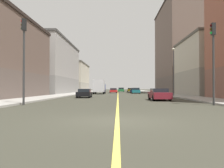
{
  "coord_description": "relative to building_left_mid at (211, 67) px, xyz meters",
  "views": [
    {
      "loc": [
        0.03,
        -9.45,
        1.32
      ],
      "look_at": [
        -0.97,
        29.03,
        1.94
      ],
      "focal_mm": 37.8,
      "sensor_mm": 36.0,
      "label": 1
    }
  ],
  "objects": [
    {
      "name": "ground_plane",
      "position": [
        -15.89,
        -31.1,
        -4.91
      ],
      "size": [
        400.0,
        400.0,
        0.0
      ],
      "primitive_type": "plane",
      "color": "#37372C",
      "rests_on": "ground"
    },
    {
      "name": "sidewalk_left",
      "position": [
        -6.4,
        17.9,
        -4.83
      ],
      "size": [
        3.8,
        168.0,
        0.15
      ],
      "primitive_type": "cube",
      "color": "#9E9B93",
      "rests_on": "ground"
    },
    {
      "name": "sidewalk_right",
      "position": [
        -25.38,
        17.9,
        -4.83
      ],
      "size": [
        3.8,
        168.0,
        0.15
      ],
      "primitive_type": "cube",
      "color": "#9E9B93",
      "rests_on": "ground"
    },
    {
      "name": "lane_center_stripe",
      "position": [
        -15.89,
        17.9,
        -4.9
      ],
      "size": [
        0.16,
        154.0,
        0.01
      ],
      "primitive_type": "cube",
      "color": "#E5D14C",
      "rests_on": "ground"
    },
    {
      "name": "building_left_mid",
      "position": [
        0.0,
        0.0,
        0.0
      ],
      "size": [
        9.3,
        14.98,
        9.8
      ],
      "color": "#9D9688",
      "rests_on": "ground"
    },
    {
      "name": "building_left_far",
      "position": [
        0.0,
        20.52,
        6.37
      ],
      "size": [
        9.3,
        23.46,
        22.54
      ],
      "color": "brown",
      "rests_on": "ground"
    },
    {
      "name": "building_right_midblock",
      "position": [
        -31.78,
        14.74,
        1.2
      ],
      "size": [
        9.3,
        25.81,
        12.2
      ],
      "color": "gray",
      "rests_on": "ground"
    },
    {
      "name": "building_right_distant",
      "position": [
        -31.78,
        41.6,
        0.02
      ],
      "size": [
        9.3,
        21.05,
        9.84
      ],
      "color": "#9D9688",
      "rests_on": "ground"
    },
    {
      "name": "traffic_light_left_near",
      "position": [
        -8.72,
        -22.74,
        -0.92
      ],
      "size": [
        0.4,
        0.32,
        6.19
      ],
      "color": "#2D2D2D",
      "rests_on": "ground"
    },
    {
      "name": "traffic_light_right_near",
      "position": [
        -23.09,
        -22.74,
        -0.67
      ],
      "size": [
        0.4,
        0.32,
        6.62
      ],
      "color": "#2D2D2D",
      "rests_on": "ground"
    },
    {
      "name": "street_lamp_left_near",
      "position": [
        -7.7,
        -5.73,
        -0.49
      ],
      "size": [
        0.36,
        0.36,
        7.04
      ],
      "color": "#4C4C51",
      "rests_on": "ground"
    },
    {
      "name": "car_red",
      "position": [
        -17.1,
        20.25,
        -4.3
      ],
      "size": [
        2.06,
        4.52,
        1.24
      ],
      "color": "red",
      "rests_on": "ground"
    },
    {
      "name": "car_blue",
      "position": [
        -11.41,
        27.07,
        -4.29
      ],
      "size": [
        2.02,
        4.34,
        1.25
      ],
      "color": "#23389E",
      "rests_on": "ground"
    },
    {
      "name": "car_yellow",
      "position": [
        -11.8,
        38.46,
        -4.28
      ],
      "size": [
        1.93,
        3.93,
        1.25
      ],
      "color": "gold",
      "rests_on": "ground"
    },
    {
      "name": "car_black",
      "position": [
        -20.39,
        -8.98,
        -4.32
      ],
      "size": [
        1.9,
        4.24,
        1.18
      ],
      "color": "black",
      "rests_on": "ground"
    },
    {
      "name": "car_teal",
      "position": [
        -11.73,
        14.12,
        -4.26
      ],
      "size": [
        2.06,
        4.32,
        1.32
      ],
      "color": "#196670",
      "rests_on": "ground"
    },
    {
      "name": "car_green",
      "position": [
        -14.9,
        32.85,
        -4.23
      ],
      "size": [
        1.99,
        4.33,
        1.39
      ],
      "color": "#1E6B38",
      "rests_on": "ground"
    },
    {
      "name": "car_maroon",
      "position": [
        -11.53,
        -15.63,
        -4.28
      ],
      "size": [
        1.89,
        4.5,
        1.25
      ],
      "color": "maroon",
      "rests_on": "ground"
    },
    {
      "name": "box_truck",
      "position": [
        -19.92,
        10.25,
        -3.31
      ],
      "size": [
        2.39,
        7.3,
        3.04
      ],
      "color": "navy",
      "rests_on": "ground"
    }
  ]
}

